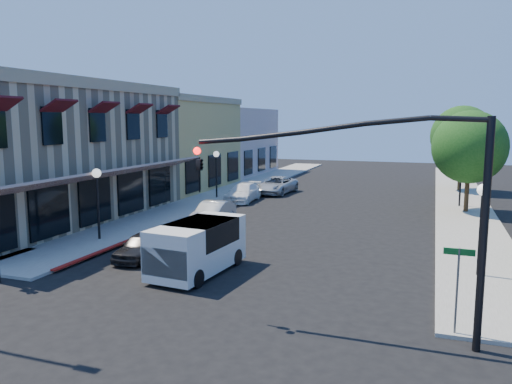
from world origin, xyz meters
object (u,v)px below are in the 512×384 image
(street_name_sign, at_px, (458,277))
(lamppost_right_far, at_px, (461,167))
(parked_car_a, at_px, (142,246))
(lamppost_right_near, at_px, (482,206))
(signal_mast_arm, at_px, (396,190))
(parked_car_c, at_px, (243,193))
(white_van, at_px, (197,244))
(parked_car_d, at_px, (276,185))
(street_tree_a, at_px, (470,147))
(lamppost_left_near, at_px, (97,186))
(lamppost_left_far, at_px, (216,162))
(street_tree_b, at_px, (462,136))
(parked_car_b, at_px, (213,214))

(street_name_sign, bearing_deg, lamppost_right_far, 87.37)
(parked_car_a, bearing_deg, lamppost_right_near, 4.44)
(street_name_sign, bearing_deg, signal_mast_arm, -156.80)
(signal_mast_arm, bearing_deg, street_name_sign, 23.20)
(parked_car_c, bearing_deg, street_name_sign, -57.68)
(street_name_sign, xyz_separation_m, white_van, (-9.20, 2.80, -0.55))
(parked_car_a, bearing_deg, parked_car_d, 86.58)
(lamppost_right_far, distance_m, white_van, 21.62)
(street_tree_a, bearing_deg, parked_car_d, 163.90)
(lamppost_left_near, distance_m, lamppost_left_far, 14.00)
(street_tree_b, relative_size, parked_car_c, 1.59)
(white_van, bearing_deg, lamppost_left_near, 156.20)
(street_tree_b, distance_m, parked_car_c, 18.72)
(street_tree_b, distance_m, parked_car_a, 29.62)
(parked_car_a, height_order, parked_car_d, parked_car_d)
(lamppost_right_near, xyz_separation_m, parked_car_a, (-13.33, -2.00, -2.17))
(street_tree_b, bearing_deg, white_van, -111.25)
(signal_mast_arm, bearing_deg, lamppost_left_near, 155.63)
(lamppost_left_far, bearing_deg, street_tree_b, 30.03)
(lamppost_left_far, height_order, parked_car_d, lamppost_left_far)
(lamppost_left_near, bearing_deg, parked_car_c, 80.34)
(street_tree_a, bearing_deg, lamppost_left_far, 180.00)
(signal_mast_arm, xyz_separation_m, lamppost_right_far, (2.64, 22.50, -1.35))
(white_van, distance_m, parked_car_b, 8.82)
(street_tree_b, bearing_deg, lamppost_left_near, -125.79)
(parked_car_b, distance_m, parked_car_c, 8.38)
(signal_mast_arm, distance_m, white_van, 8.83)
(parked_car_c, distance_m, parked_car_d, 4.64)
(street_name_sign, bearing_deg, street_tree_b, 87.50)
(lamppost_left_far, distance_m, lamppost_right_far, 17.12)
(lamppost_left_far, distance_m, lamppost_right_near, 22.02)
(street_name_sign, bearing_deg, street_tree_a, 86.24)
(parked_car_c, bearing_deg, parked_car_d, 72.74)
(signal_mast_arm, bearing_deg, parked_car_c, 121.07)
(street_name_sign, relative_size, parked_car_b, 0.62)
(street_tree_a, bearing_deg, parked_car_a, -130.42)
(lamppost_right_near, distance_m, parked_car_c, 20.07)
(lamppost_right_near, xyz_separation_m, parked_car_d, (-13.56, 18.00, -2.06))
(white_van, distance_m, parked_car_a, 3.34)
(parked_car_a, bearing_deg, lamppost_left_far, 98.84)
(street_tree_a, height_order, parked_car_b, street_tree_a)
(lamppost_right_far, distance_m, parked_car_d, 13.86)
(lamppost_right_near, bearing_deg, street_tree_b, 89.28)
(lamppost_left_far, xyz_separation_m, lamppost_right_near, (17.00, -14.00, 0.00))
(white_van, relative_size, parked_car_c, 1.05)
(signal_mast_arm, xyz_separation_m, lamppost_left_far, (-14.36, 20.50, -1.35))
(signal_mast_arm, xyz_separation_m, lamppost_left_near, (-14.36, 6.50, -1.35))
(street_tree_b, distance_m, white_van, 29.17)
(lamppost_right_near, xyz_separation_m, white_van, (-10.20, -3.00, -1.58))
(parked_car_b, bearing_deg, parked_car_d, 88.52)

